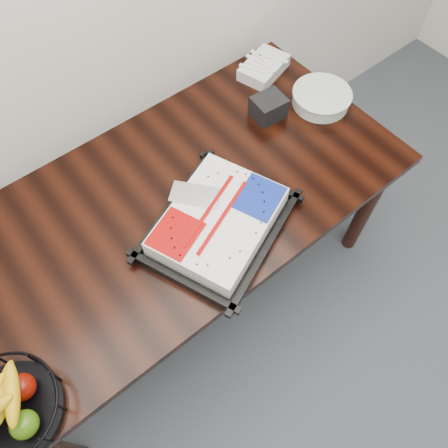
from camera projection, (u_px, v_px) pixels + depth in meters
table at (174, 213)px, 1.69m from camera, size 1.80×0.90×0.75m
cake_tray at (219, 223)px, 1.52m from camera, size 0.61×0.55×0.10m
fruit_basket at (7, 409)px, 1.19m from camera, size 0.30×0.30×0.16m
plate_stack at (321, 98)px, 1.85m from camera, size 0.25×0.25×0.06m
fork_bag at (264, 67)px, 1.95m from camera, size 0.25×0.20×0.06m
napkin_box at (269, 107)px, 1.80m from camera, size 0.14×0.12×0.09m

